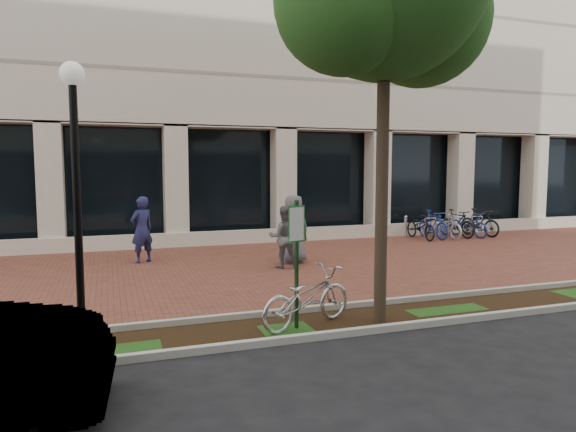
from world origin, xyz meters
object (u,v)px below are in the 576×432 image
object	(u,v)px
locked_bicycle	(307,297)
bike_rack_cluster	(450,224)
pedestrian_left	(142,230)
parking_sign	(297,247)
pedestrian_right	(294,229)
bollard	(406,227)
lamppost	(77,188)
pedestrian_mid	(284,237)

from	to	relation	value
locked_bicycle	bike_rack_cluster	xyz separation A→B (m)	(9.45, 8.66, 0.01)
locked_bicycle	pedestrian_left	world-z (taller)	pedestrian_left
parking_sign	pedestrian_right	size ratio (longest dim) A/B	1.12
pedestrian_right	bike_rack_cluster	bearing A→B (deg)	-164.76
pedestrian_left	bike_rack_cluster	size ratio (longest dim) A/B	0.54
locked_bicycle	bollard	size ratio (longest dim) A/B	2.16
bike_rack_cluster	lamppost	bearing A→B (deg)	-151.79
pedestrian_mid	pedestrian_right	size ratio (longest dim) A/B	0.86
lamppost	bollard	world-z (taller)	lamppost
parking_sign	pedestrian_mid	size ratio (longest dim) A/B	1.29
pedestrian_mid	bike_rack_cluster	xyz separation A→B (m)	(8.15, 3.61, -0.34)
lamppost	bike_rack_cluster	xyz separation A→B (m)	(13.10, 8.36, -1.92)
lamppost	pedestrian_left	distance (m)	7.14
pedestrian_right	bollard	size ratio (longest dim) A/B	2.19
parking_sign	lamppost	world-z (taller)	lamppost
lamppost	bollard	distance (m)	14.42
lamppost	pedestrian_right	world-z (taller)	lamppost
pedestrian_left	pedestrian_mid	size ratio (longest dim) A/B	1.12
bollard	bike_rack_cluster	world-z (taller)	bike_rack_cluster
locked_bicycle	pedestrian_right	distance (m)	5.92
pedestrian_right	lamppost	bearing A→B (deg)	38.05
lamppost	pedestrian_left	xyz separation A→B (m)	(1.33, 6.86, -1.48)
locked_bicycle	bike_rack_cluster	size ratio (longest dim) A/B	0.55
pedestrian_left	pedestrian_right	size ratio (longest dim) A/B	0.97
lamppost	pedestrian_left	bearing A→B (deg)	79.01
bike_rack_cluster	locked_bicycle	bearing A→B (deg)	-141.86
pedestrian_mid	bollard	world-z (taller)	pedestrian_mid
bike_rack_cluster	bollard	bearing A→B (deg)	164.45
lamppost	pedestrian_right	xyz separation A→B (m)	(5.45, 5.33, -1.45)
lamppost	bike_rack_cluster	distance (m)	15.66
locked_bicycle	pedestrian_mid	distance (m)	5.23
locked_bicycle	pedestrian_mid	xyz separation A→B (m)	(1.30, 5.05, 0.34)
lamppost	bollard	size ratio (longest dim) A/B	4.76
lamppost	locked_bicycle	world-z (taller)	lamppost
lamppost	locked_bicycle	xyz separation A→B (m)	(3.65, -0.29, -1.93)
pedestrian_right	locked_bicycle	bearing A→B (deg)	65.94
pedestrian_mid	pedestrian_right	distance (m)	0.77
pedestrian_right	bike_rack_cluster	distance (m)	8.25
parking_sign	pedestrian_right	world-z (taller)	parking_sign
parking_sign	pedestrian_mid	distance (m)	5.39
parking_sign	pedestrian_left	distance (m)	7.55
bollard	bike_rack_cluster	distance (m)	1.83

